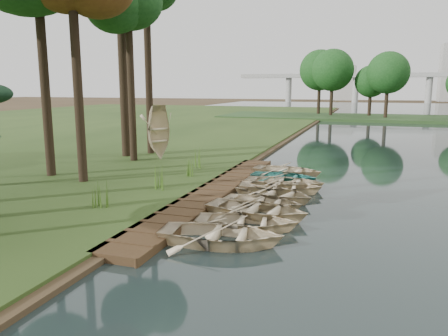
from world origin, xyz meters
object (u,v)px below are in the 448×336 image
(boardwalk, at_px, (213,193))
(rowboat_0, at_px, (221,232))
(rowboat_1, at_px, (247,219))
(rowboat_2, at_px, (257,207))
(stored_rowboat, at_px, (159,154))

(boardwalk, bearing_deg, rowboat_0, -67.75)
(rowboat_0, xyz_separation_m, rowboat_1, (0.36, 1.55, -0.03))
(boardwalk, height_order, rowboat_0, rowboat_0)
(rowboat_0, bearing_deg, boardwalk, 16.24)
(rowboat_0, relative_size, rowboat_1, 1.10)
(rowboat_2, relative_size, stored_rowboat, 1.13)
(boardwalk, relative_size, stored_rowboat, 4.79)
(boardwalk, xyz_separation_m, rowboat_0, (2.31, -5.64, 0.29))
(boardwalk, bearing_deg, rowboat_2, -45.22)
(boardwalk, xyz_separation_m, rowboat_2, (2.66, -2.68, 0.29))
(boardwalk, distance_m, stored_rowboat, 8.70)
(rowboat_1, distance_m, rowboat_2, 1.41)
(rowboat_0, bearing_deg, rowboat_1, -19.14)
(stored_rowboat, bearing_deg, rowboat_0, -120.62)
(rowboat_2, bearing_deg, stored_rowboat, 50.63)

